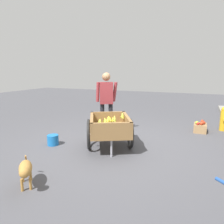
% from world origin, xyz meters
% --- Properties ---
extents(ground_plane, '(24.00, 24.00, 0.00)m').
position_xyz_m(ground_plane, '(0.00, 0.00, 0.00)').
color(ground_plane, '#47474C').
extents(fruit_cart, '(1.81, 1.44, 0.72)m').
position_xyz_m(fruit_cart, '(0.32, 0.04, 0.44)').
color(fruit_cart, olive).
rests_on(fruit_cart, ground).
extents(vendor_person, '(0.34, 0.51, 1.58)m').
position_xyz_m(vendor_person, '(-0.69, -0.49, 0.94)').
color(vendor_person, black).
rests_on(vendor_person, ground).
extents(dog, '(0.52, 0.49, 0.40)m').
position_xyz_m(dog, '(2.20, -0.43, 0.27)').
color(dog, '#AD7A38').
rests_on(dog, ground).
extents(fire_hydrant, '(0.25, 0.25, 0.67)m').
position_xyz_m(fire_hydrant, '(-2.12, 2.39, 0.33)').
color(fire_hydrant, gold).
rests_on(fire_hydrant, ground).
extents(plastic_bucket, '(0.25, 0.25, 0.23)m').
position_xyz_m(plastic_bucket, '(0.64, -1.19, 0.11)').
color(plastic_bucket, '#1966B2').
rests_on(plastic_bucket, ground).
extents(apple_crate, '(0.44, 0.32, 0.31)m').
position_xyz_m(apple_crate, '(-1.74, 1.81, 0.13)').
color(apple_crate, '#99754C').
rests_on(apple_crate, ground).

